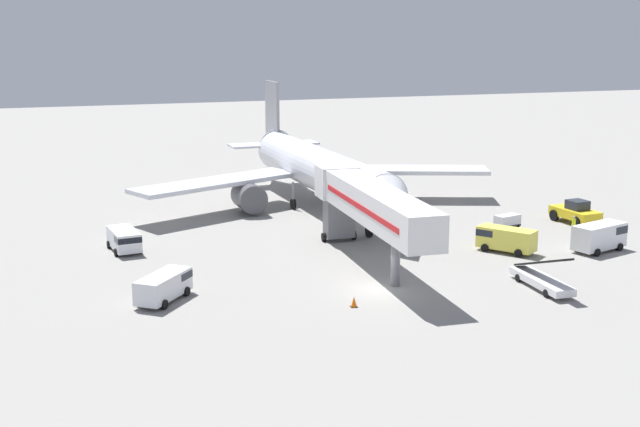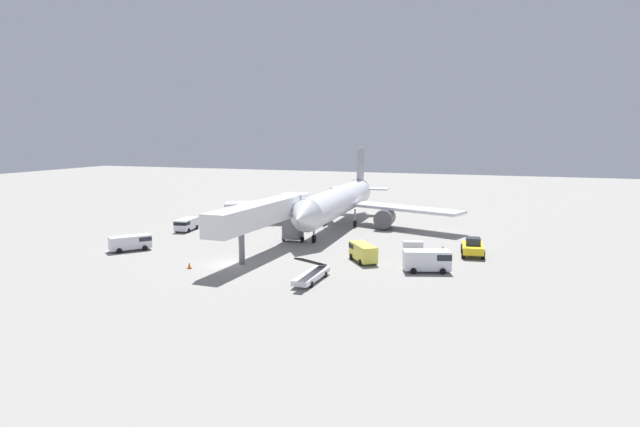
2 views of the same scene
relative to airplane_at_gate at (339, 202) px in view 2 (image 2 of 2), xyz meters
name	(u,v)px [view 2 (image 2 of 2)]	position (x,y,z in m)	size (l,w,h in m)	color
ground_plane	(227,264)	(-4.51, -28.41, -4.12)	(300.00, 300.00, 0.00)	gray
airplane_at_gate	(339,202)	(0.00, 0.00, 0.00)	(40.19, 40.52, 12.36)	silver
jet_bridge	(266,214)	(-2.63, -21.70, 0.93)	(3.94, 22.48, 6.75)	silver
pushback_tug	(473,247)	(22.03, -14.34, -3.03)	(3.23, 5.36, 2.33)	yellow
belt_loader_truck	(311,274)	(7.30, -31.99, -3.36)	(1.90, 6.76, 3.20)	white
service_van_mid_left	(428,260)	(18.00, -24.03, -2.77)	(5.45, 3.51, 2.39)	white
service_van_rear_left	(186,224)	(-21.26, -11.63, -3.03)	(2.77, 4.89, 1.89)	white
service_van_outer_right	(363,251)	(9.95, -21.81, -2.91)	(4.40, 5.07, 2.11)	#E5DB4C
service_van_near_right	(131,242)	(-19.85, -26.15, -2.99)	(4.68, 5.20, 1.96)	silver
baggage_cart_far_right	(413,246)	(14.58, -14.18, -3.39)	(2.75, 1.85, 1.30)	#38383D
ground_crew_worker_foreground	(443,253)	(18.91, -18.68, -3.13)	(0.38, 0.38, 1.87)	#1E2333
safety_cone_alpha	(189,265)	(-7.49, -31.71, -3.75)	(0.50, 0.50, 0.76)	black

